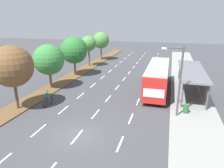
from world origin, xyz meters
TOP-DOWN VIEW (x-y plane):
  - ground_plane at (0.00, 0.00)m, footprint 140.00×140.00m
  - median_strip at (-8.30, 20.00)m, footprint 2.60×52.00m
  - sidewalk_right at (9.25, 20.00)m, footprint 4.50×52.00m
  - lane_divider_left at (-3.50, 18.79)m, footprint 0.14×48.58m
  - lane_divider_center at (0.00, 18.79)m, footprint 0.14×48.58m
  - lane_divider_right at (3.50, 18.79)m, footprint 0.14×48.58m
  - bus_shelter at (9.53, 12.86)m, footprint 2.90×11.64m
  - bus at (5.25, 12.55)m, footprint 2.54×11.29m
  - cyclist at (-5.58, 4.53)m, footprint 0.46×1.82m
  - median_tree_nearest at (-8.06, 2.90)m, footprint 4.07×4.07m
  - median_tree_second at (-8.38, 9.69)m, footprint 3.95×3.95m
  - median_tree_third at (-8.11, 16.48)m, footprint 4.25×4.25m
  - median_tree_fourth at (-8.39, 23.28)m, footprint 2.89×2.89m
  - median_tree_fifth at (-8.24, 30.07)m, footprint 3.57×3.57m
  - streetlight at (7.42, 5.55)m, footprint 1.91×0.24m
  - trash_bin at (8.45, 6.38)m, footprint 0.52×0.52m

SIDE VIEW (x-z plane):
  - ground_plane at x=0.00m, z-range 0.00..0.00m
  - lane_divider_left at x=-3.50m, z-range 0.00..0.01m
  - lane_divider_center at x=0.00m, z-range 0.00..0.01m
  - lane_divider_right at x=3.50m, z-range 0.00..0.01m
  - median_strip at x=-8.30m, z-range 0.00..0.12m
  - sidewalk_right at x=9.25m, z-range 0.00..0.15m
  - trash_bin at x=8.45m, z-range 0.15..1.00m
  - cyclist at x=-5.58m, z-range -0.06..1.65m
  - bus_shelter at x=9.53m, z-range 0.44..3.30m
  - bus at x=5.25m, z-range 0.38..3.75m
  - median_tree_second at x=-8.38m, z-range 1.01..6.75m
  - streetlight at x=7.42m, z-range 0.64..7.14m
  - median_tree_third at x=-8.11m, z-range 1.07..7.22m
  - median_tree_fifth at x=-8.24m, z-range 1.33..7.37m
  - median_tree_fourth at x=-8.39m, z-range 1.53..7.28m
  - median_tree_nearest at x=-8.06m, z-range 1.29..7.71m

